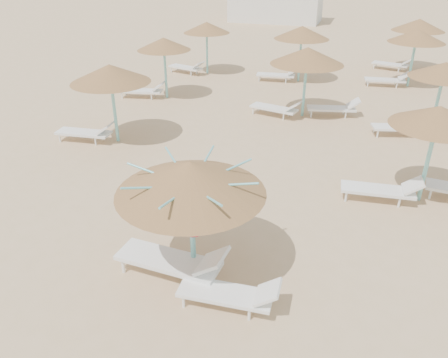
% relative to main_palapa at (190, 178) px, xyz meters
% --- Properties ---
extents(ground, '(120.00, 120.00, 0.00)m').
position_rel_main_palapa_xyz_m(ground, '(0.11, 0.12, -2.24)').
color(ground, tan).
rests_on(ground, ground).
extents(main_palapa, '(2.88, 2.88, 2.58)m').
position_rel_main_palapa_xyz_m(main_palapa, '(0.00, 0.00, 0.00)').
color(main_palapa, '#75CCCC').
rests_on(main_palapa, ground).
extents(lounger_main_a, '(2.38, 0.84, 0.85)m').
position_rel_main_palapa_xyz_m(lounger_main_a, '(-0.31, -0.24, -1.83)').
color(lounger_main_a, white).
rests_on(lounger_main_a, ground).
extents(lounger_main_b, '(1.94, 0.68, 0.69)m').
position_rel_main_palapa_xyz_m(lounger_main_b, '(1.05, -0.71, -1.91)').
color(lounger_main_b, white).
rests_on(lounger_main_b, ground).
extents(palapa_field, '(18.73, 18.17, 2.71)m').
position_rel_main_palapa_xyz_m(palapa_field, '(2.47, 11.30, 0.07)').
color(palapa_field, '#75CCCC').
rests_on(palapa_field, ground).
extents(service_hut, '(8.40, 4.40, 3.25)m').
position_rel_main_palapa_xyz_m(service_hut, '(-5.89, 35.12, -0.59)').
color(service_hut, silver).
rests_on(service_hut, ground).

